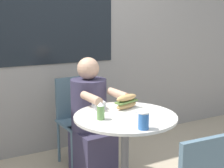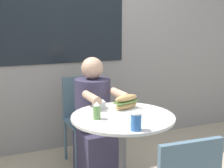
% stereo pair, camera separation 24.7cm
% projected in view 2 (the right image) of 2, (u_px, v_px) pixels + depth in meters
% --- Properties ---
extents(storefront_wall, '(8.00, 0.09, 2.80)m').
position_uv_depth(storefront_wall, '(72.00, 23.00, 3.39)').
color(storefront_wall, gray).
rests_on(storefront_wall, ground_plane).
extents(cafe_table, '(0.77, 0.77, 0.74)m').
position_uv_depth(cafe_table, '(123.00, 140.00, 2.36)').
color(cafe_table, beige).
rests_on(cafe_table, ground_plane).
extents(diner_chair, '(0.40, 0.40, 0.87)m').
position_uv_depth(diner_chair, '(82.00, 111.00, 3.18)').
color(diner_chair, slate).
rests_on(diner_chair, ground_plane).
extents(seated_diner, '(0.35, 0.60, 1.11)m').
position_uv_depth(seated_diner, '(94.00, 125.00, 2.87)').
color(seated_diner, '#38334C').
rests_on(seated_diner, ground_plane).
extents(sandwich_on_plate, '(0.24, 0.24, 0.12)m').
position_uv_depth(sandwich_on_plate, '(126.00, 104.00, 2.46)').
color(sandwich_on_plate, white).
rests_on(sandwich_on_plate, cafe_table).
extents(drink_cup, '(0.07, 0.07, 0.12)m').
position_uv_depth(drink_cup, '(136.00, 121.00, 2.01)').
color(drink_cup, '#336BB7').
rests_on(drink_cup, cafe_table).
extents(napkin_box, '(0.10, 0.10, 0.06)m').
position_uv_depth(napkin_box, '(99.00, 105.00, 2.51)').
color(napkin_box, silver).
rests_on(napkin_box, cafe_table).
extents(condiment_bottle, '(0.05, 0.05, 0.13)m').
position_uv_depth(condiment_bottle, '(97.00, 111.00, 2.23)').
color(condiment_bottle, '#66934C').
rests_on(condiment_bottle, cafe_table).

